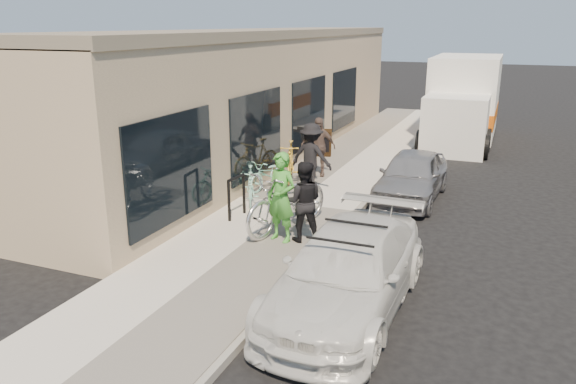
% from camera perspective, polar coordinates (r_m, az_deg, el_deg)
% --- Properties ---
extents(ground, '(120.00, 120.00, 0.00)m').
position_cam_1_polar(ground, '(10.63, 4.80, -7.81)').
color(ground, black).
rests_on(ground, ground).
extents(sidewalk, '(3.00, 34.00, 0.15)m').
position_cam_1_polar(sidewalk, '(13.86, 0.70, -1.47)').
color(sidewalk, beige).
rests_on(sidewalk, ground).
extents(curb, '(0.12, 34.00, 0.13)m').
position_cam_1_polar(curb, '(13.40, 6.88, -2.28)').
color(curb, gray).
rests_on(curb, ground).
extents(storefront, '(3.60, 20.00, 4.22)m').
position_cam_1_polar(storefront, '(19.17, -2.84, 9.89)').
color(storefront, '#C4B088').
rests_on(storefront, ground).
extents(bike_rack, '(0.13, 0.68, 0.97)m').
position_cam_1_polar(bike_rack, '(12.77, -5.26, -0.05)').
color(bike_rack, black).
rests_on(bike_rack, sidewalk).
extents(sandwich_board, '(0.65, 0.65, 0.88)m').
position_cam_1_polar(sandwich_board, '(18.73, 3.58, 4.99)').
color(sandwich_board, black).
rests_on(sandwich_board, sidewalk).
extents(sedan_white, '(1.92, 4.55, 1.35)m').
position_cam_1_polar(sedan_white, '(8.98, 6.09, -8.04)').
color(sedan_white, silver).
rests_on(sedan_white, ground).
extents(sedan_silver, '(1.56, 3.74, 1.27)m').
position_cam_1_polar(sedan_silver, '(14.86, 12.45, 1.63)').
color(sedan_silver, gray).
rests_on(sedan_silver, ground).
extents(moving_truck, '(2.52, 6.53, 3.20)m').
position_cam_1_polar(moving_truck, '(23.02, 17.33, 8.54)').
color(moving_truck, white).
rests_on(moving_truck, ground).
extents(tandem_bike, '(1.61, 2.65, 1.32)m').
position_cam_1_polar(tandem_bike, '(11.91, 0.01, -0.85)').
color(tandem_bike, silver).
rests_on(tandem_bike, sidewalk).
extents(woman_rider, '(0.76, 0.60, 1.83)m').
position_cam_1_polar(woman_rider, '(11.24, -0.69, -0.54)').
color(woman_rider, green).
rests_on(woman_rider, sidewalk).
extents(man_standing, '(0.96, 0.85, 1.66)m').
position_cam_1_polar(man_standing, '(11.27, 1.55, -0.97)').
color(man_standing, black).
rests_on(man_standing, sidewalk).
extents(cruiser_bike_a, '(1.04, 1.57, 0.92)m').
position_cam_1_polar(cruiser_bike_a, '(13.69, -3.82, 0.61)').
color(cruiser_bike_a, '#9AE7CD').
rests_on(cruiser_bike_a, sidewalk).
extents(cruiser_bike_b, '(0.85, 1.62, 0.81)m').
position_cam_1_polar(cruiser_bike_b, '(14.97, -2.01, 1.82)').
color(cruiser_bike_b, '#9AE7CD').
rests_on(cruiser_bike_b, sidewalk).
extents(cruiser_bike_c, '(1.06, 1.87, 1.08)m').
position_cam_1_polar(cruiser_bike_c, '(15.79, 0.23, 3.14)').
color(cruiser_bike_c, gold).
rests_on(cruiser_bike_c, sidewalk).
extents(bystander_a, '(1.21, 0.78, 1.77)m').
position_cam_1_polar(bystander_a, '(14.89, 2.39, 3.64)').
color(bystander_a, black).
rests_on(bystander_a, sidewalk).
extents(bystander_b, '(1.08, 0.70, 1.71)m').
position_cam_1_polar(bystander_b, '(16.23, 3.06, 4.62)').
color(bystander_b, brown).
rests_on(bystander_b, sidewalk).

